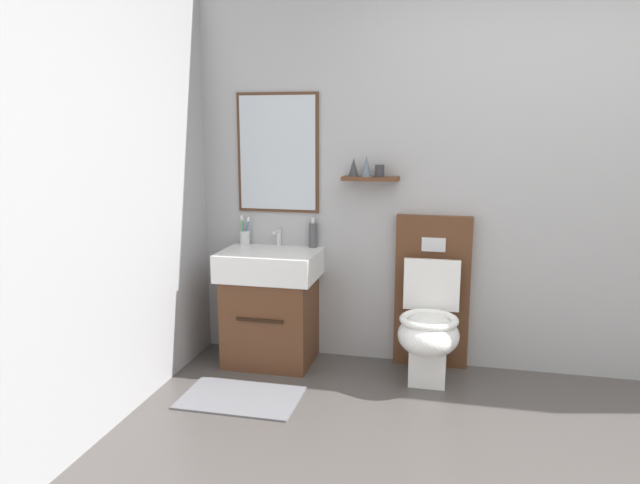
{
  "coord_description": "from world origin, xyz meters",
  "views": [
    {
      "loc": [
        -0.66,
        -2.27,
        1.56
      ],
      "look_at": [
        -1.46,
        1.17,
        0.88
      ],
      "focal_mm": 33.74,
      "sensor_mm": 36.0,
      "label": 1
    }
  ],
  "objects_px": {
    "toilet": "(430,318)",
    "toothbrush_cup": "(245,236)",
    "vanity_sink_left": "(271,304)",
    "soap_dispenser": "(313,235)"
  },
  "relations": [
    {
      "from": "vanity_sink_left",
      "to": "toothbrush_cup",
      "type": "relative_size",
      "value": 3.71
    },
    {
      "from": "vanity_sink_left",
      "to": "soap_dispenser",
      "type": "xyz_separation_m",
      "value": [
        0.25,
        0.18,
        0.45
      ]
    },
    {
      "from": "toothbrush_cup",
      "to": "soap_dispenser",
      "type": "bearing_deg",
      "value": 1.24
    },
    {
      "from": "vanity_sink_left",
      "to": "toothbrush_cup",
      "type": "xyz_separation_m",
      "value": [
        -0.24,
        0.17,
        0.42
      ]
    },
    {
      "from": "toilet",
      "to": "toothbrush_cup",
      "type": "xyz_separation_m",
      "value": [
        -1.28,
        0.16,
        0.44
      ]
    },
    {
      "from": "vanity_sink_left",
      "to": "toilet",
      "type": "height_order",
      "value": "toilet"
    },
    {
      "from": "toilet",
      "to": "toothbrush_cup",
      "type": "relative_size",
      "value": 4.89
    },
    {
      "from": "vanity_sink_left",
      "to": "soap_dispenser",
      "type": "relative_size",
      "value": 3.78
    },
    {
      "from": "vanity_sink_left",
      "to": "toothbrush_cup",
      "type": "bearing_deg",
      "value": 144.65
    },
    {
      "from": "vanity_sink_left",
      "to": "toothbrush_cup",
      "type": "distance_m",
      "value": 0.51
    }
  ]
}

